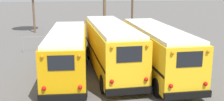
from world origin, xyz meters
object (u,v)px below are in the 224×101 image
Objects in this scene: utility_pole at (105,3)px; school_bus_1 at (111,46)px; school_bus_2 at (156,49)px; school_bus_0 at (67,52)px.

school_bus_1 is at bearing -93.92° from utility_pole.
school_bus_2 is at bearing -76.07° from utility_pole.
school_bus_0 is 10.33m from utility_pole.
utility_pole reaches higher than school_bus_2.
school_bus_2 is (5.89, -0.11, 0.06)m from school_bus_0.
school_bus_0 is 5.89m from school_bus_2.
school_bus_0 is at bearing 178.90° from school_bus_2.
school_bus_2 is at bearing -1.10° from school_bus_0.
school_bus_1 is 1.00× the size of school_bus_2.
school_bus_0 is at bearing -164.77° from school_bus_1.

